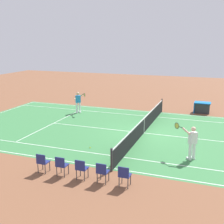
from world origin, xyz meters
TOP-DOWN VIEW (x-y plane):
  - ground_plane at (0.00, 0.00)m, footprint 60.00×60.00m
  - court_slab at (0.00, 0.00)m, footprint 24.20×11.40m
  - court_line_markings at (0.00, 0.00)m, footprint 23.85×11.05m
  - tennis_net at (0.00, 0.00)m, footprint 0.10×11.70m
  - tennis_player_near at (6.13, -3.31)m, footprint 1.09×0.73m
  - tennis_player_far at (-3.14, 3.22)m, footprint 1.15×0.75m
  - tennis_ball at (2.05, 3.53)m, footprint 0.07×0.07m
  - spectator_chair_0 at (-0.95, 6.93)m, footprint 0.44×0.44m
  - spectator_chair_1 at (-0.02, 6.93)m, footprint 0.44×0.44m
  - spectator_chair_2 at (0.91, 6.93)m, footprint 0.44×0.44m
  - spectator_chair_3 at (1.83, 6.93)m, footprint 0.44×0.44m
  - spectator_chair_4 at (2.76, 6.93)m, footprint 0.44×0.44m
  - equipment_cart_tarped at (-3.03, -6.60)m, footprint 1.25×0.84m

SIDE VIEW (x-z plane):
  - ground_plane at x=0.00m, z-range 0.00..0.00m
  - court_slab at x=0.00m, z-range 0.00..0.00m
  - court_line_markings at x=0.00m, z-range 0.00..0.01m
  - tennis_ball at x=2.05m, z-range 0.00..0.07m
  - equipment_cart_tarped at x=-3.03m, z-range 0.01..0.86m
  - tennis_net at x=0.00m, z-range -0.05..1.03m
  - spectator_chair_0 at x=-0.95m, z-range 0.08..0.96m
  - spectator_chair_1 at x=-0.02m, z-range 0.08..0.96m
  - spectator_chair_2 at x=0.91m, z-range 0.08..0.96m
  - spectator_chair_3 at x=1.83m, z-range 0.08..0.96m
  - spectator_chair_4 at x=2.76m, z-range 0.08..0.96m
  - tennis_player_near at x=6.13m, z-range 0.08..1.78m
  - tennis_player_far at x=-3.14m, z-range 0.08..1.78m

